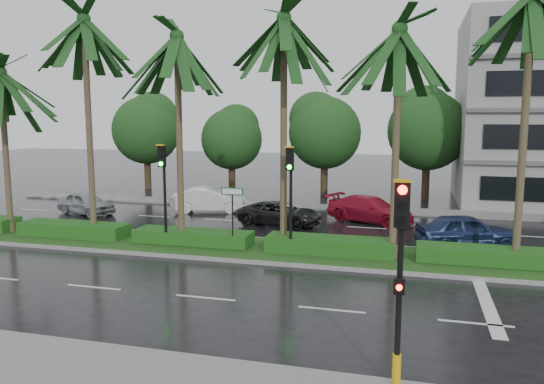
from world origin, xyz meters
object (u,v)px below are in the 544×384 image
(signal_median_left, at_px, (163,180))
(car_silver, at_px, (86,203))
(car_white, at_px, (209,200))
(car_blue, at_px, (466,231))
(car_darkgrey, at_px, (280,213))
(street_sign, at_px, (232,203))
(car_red, at_px, (370,209))
(signal_near, at_px, (400,276))

(signal_median_left, distance_m, car_silver, 10.56)
(car_white, relative_size, car_blue, 1.02)
(car_darkgrey, bearing_deg, car_blue, -99.43)
(car_blue, bearing_deg, street_sign, 93.09)
(signal_median_left, height_order, car_silver, signal_median_left)
(car_red, relative_size, car_blue, 1.11)
(car_white, bearing_deg, street_sign, -169.64)
(car_blue, bearing_deg, car_silver, 65.62)
(signal_median_left, relative_size, car_red, 0.91)
(street_sign, relative_size, car_blue, 0.60)
(car_darkgrey, height_order, car_blue, car_blue)
(car_red, xyz_separation_m, car_blue, (4.50, -4.56, 0.04))
(car_red, bearing_deg, signal_near, -149.30)
(car_silver, height_order, car_white, car_white)
(car_white, bearing_deg, car_red, -110.66)
(car_silver, distance_m, car_red, 16.27)
(signal_median_left, xyz_separation_m, car_blue, (12.50, 3.70, -2.26))
(street_sign, bearing_deg, signal_median_left, -176.53)
(signal_near, distance_m, car_darkgrey, 17.35)
(signal_median_left, height_order, car_darkgrey, signal_median_left)
(car_silver, relative_size, car_white, 0.87)
(signal_near, relative_size, signal_median_left, 1.00)
(car_silver, distance_m, car_white, 7.14)
(signal_near, distance_m, signal_median_left, 13.93)
(street_sign, bearing_deg, car_red, 58.24)
(car_silver, height_order, car_blue, car_blue)
(car_white, bearing_deg, signal_median_left, 172.57)
(street_sign, distance_m, car_white, 9.88)
(street_sign, xyz_separation_m, car_silver, (-11.15, 6.11, -1.47))
(car_red, bearing_deg, car_blue, -111.02)
(signal_near, height_order, car_silver, signal_near)
(car_silver, bearing_deg, car_darkgrey, -71.60)
(signal_median_left, bearing_deg, car_white, 99.61)
(signal_median_left, xyz_separation_m, car_red, (8.00, 8.26, -2.30))
(car_blue, bearing_deg, signal_near, 152.18)
(car_white, bearing_deg, car_silver, 94.10)
(signal_median_left, bearing_deg, car_blue, 16.50)
(signal_median_left, relative_size, car_white, 0.99)
(car_red, bearing_deg, car_darkgrey, 138.06)
(car_silver, xyz_separation_m, car_darkgrey, (11.65, -0.00, -0.04))
(car_red, bearing_deg, car_white, 110.72)
(signal_near, height_order, car_darkgrey, signal_near)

